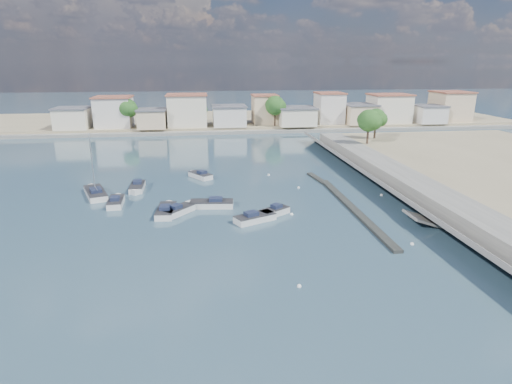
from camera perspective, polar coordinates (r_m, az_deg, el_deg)
ground at (r=81.60m, az=0.99°, el=4.36°), size 400.00×400.00×0.00m
seawall_walkway at (r=62.23m, az=21.90°, el=-0.06°), size 5.00×90.00×1.80m
breakwater at (r=57.47m, az=11.80°, el=-1.29°), size 2.00×31.02×0.35m
far_shore_land at (r=132.41m, az=-2.29°, el=9.54°), size 160.00×40.00×1.40m
far_shore_quay at (r=111.76m, az=-1.32°, el=8.01°), size 160.00×2.50×0.80m
far_town at (r=118.53m, az=3.61°, el=10.71°), size 113.01×12.80×8.35m
shore_trees at (r=109.35m, az=3.25°, el=10.87°), size 74.56×38.32×7.92m
motorboat_a at (r=53.53m, az=-11.87°, el=-2.43°), size 2.38×5.80×1.48m
motorboat_b at (r=53.29m, az=-10.11°, el=-2.41°), size 4.13×4.41×1.48m
motorboat_c at (r=54.99m, az=-6.24°, el=-1.63°), size 6.23×2.69×1.48m
motorboat_d at (r=51.75m, az=2.25°, el=-2.74°), size 4.17×3.62×1.48m
motorboat_e at (r=58.54m, az=-18.14°, el=-1.24°), size 2.06×5.13×1.48m
motorboat_f at (r=69.17m, az=-7.54°, el=2.22°), size 4.00×4.69×1.48m
motorboat_g at (r=64.14m, az=-15.56°, el=0.56°), size 1.98×5.53×1.48m
motorboat_h at (r=49.95m, az=0.11°, el=-3.47°), size 5.33×3.78×1.48m
sailboat at (r=63.45m, az=-20.65°, el=-0.08°), size 4.55×7.46×9.00m
mooring_buoys at (r=54.54m, az=8.74°, el=-2.25°), size 17.39×36.57×0.40m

